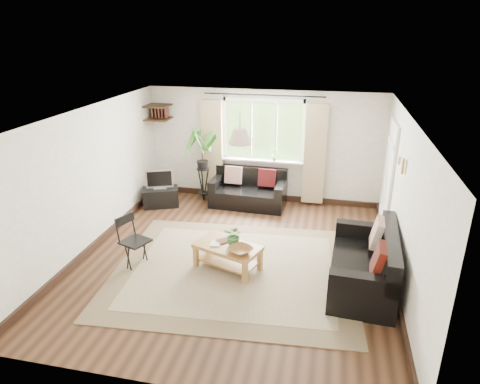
% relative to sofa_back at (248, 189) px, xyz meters
% --- Properties ---
extents(floor, '(5.50, 5.50, 0.00)m').
position_rel_sofa_back_xyz_m(floor, '(0.24, -2.30, -0.37)').
color(floor, black).
rests_on(floor, ground).
extents(ceiling, '(5.50, 5.50, 0.00)m').
position_rel_sofa_back_xyz_m(ceiling, '(0.24, -2.30, 2.03)').
color(ceiling, white).
rests_on(ceiling, floor).
extents(wall_back, '(5.00, 0.02, 2.40)m').
position_rel_sofa_back_xyz_m(wall_back, '(0.24, 0.45, 0.83)').
color(wall_back, beige).
rests_on(wall_back, floor).
extents(wall_front, '(5.00, 0.02, 2.40)m').
position_rel_sofa_back_xyz_m(wall_front, '(0.24, -5.05, 0.83)').
color(wall_front, beige).
rests_on(wall_front, floor).
extents(wall_left, '(0.02, 5.50, 2.40)m').
position_rel_sofa_back_xyz_m(wall_left, '(-2.26, -2.30, 0.83)').
color(wall_left, beige).
rests_on(wall_left, floor).
extents(wall_right, '(0.02, 5.50, 2.40)m').
position_rel_sofa_back_xyz_m(wall_right, '(2.74, -2.30, 0.83)').
color(wall_right, beige).
rests_on(wall_right, floor).
extents(rug, '(3.95, 3.46, 0.02)m').
position_rel_sofa_back_xyz_m(rug, '(0.29, -2.62, -0.36)').
color(rug, beige).
rests_on(rug, floor).
extents(window, '(2.50, 0.16, 2.16)m').
position_rel_sofa_back_xyz_m(window, '(0.24, 0.41, 1.18)').
color(window, white).
rests_on(window, wall_back).
extents(door, '(0.06, 0.96, 2.06)m').
position_rel_sofa_back_xyz_m(door, '(2.71, -0.60, 0.63)').
color(door, silver).
rests_on(door, wall_right).
extents(corner_shelf, '(0.50, 0.50, 0.34)m').
position_rel_sofa_back_xyz_m(corner_shelf, '(-2.01, 0.20, 1.52)').
color(corner_shelf, black).
rests_on(corner_shelf, wall_back).
extents(pendant_lamp, '(0.36, 0.36, 0.54)m').
position_rel_sofa_back_xyz_m(pendant_lamp, '(0.24, -1.90, 1.68)').
color(pendant_lamp, beige).
rests_on(pendant_lamp, ceiling).
extents(wall_sconce, '(0.12, 0.12, 0.28)m').
position_rel_sofa_back_xyz_m(wall_sconce, '(2.67, -2.00, 1.37)').
color(wall_sconce, beige).
rests_on(wall_sconce, wall_right).
extents(sofa_back, '(1.60, 0.84, 0.74)m').
position_rel_sofa_back_xyz_m(sofa_back, '(0.00, 0.00, 0.00)').
color(sofa_back, black).
rests_on(sofa_back, floor).
extents(sofa_right, '(1.82, 0.98, 0.84)m').
position_rel_sofa_back_xyz_m(sofa_right, '(2.23, -2.62, 0.05)').
color(sofa_right, black).
rests_on(sofa_right, floor).
extents(coffee_table, '(1.14, 0.86, 0.41)m').
position_rel_sofa_back_xyz_m(coffee_table, '(0.19, -2.59, -0.16)').
color(coffee_table, '#996432').
rests_on(coffee_table, floor).
extents(table_plant, '(0.36, 0.33, 0.34)m').
position_rel_sofa_back_xyz_m(table_plant, '(0.29, -2.57, 0.22)').
color(table_plant, '#2A6026').
rests_on(table_plant, coffee_table).
extents(bowl, '(0.49, 0.49, 0.09)m').
position_rel_sofa_back_xyz_m(bowl, '(0.44, -2.77, 0.09)').
color(bowl, brown).
rests_on(bowl, coffee_table).
extents(book_a, '(0.18, 0.23, 0.02)m').
position_rel_sofa_back_xyz_m(book_a, '(-0.09, -2.59, 0.06)').
color(book_a, white).
rests_on(book_a, coffee_table).
extents(book_b, '(0.27, 0.27, 0.02)m').
position_rel_sofa_back_xyz_m(book_b, '(0.04, -2.41, 0.06)').
color(book_b, '#502920').
rests_on(book_b, coffee_table).
extents(tv_stand, '(0.84, 0.66, 0.40)m').
position_rel_sofa_back_xyz_m(tv_stand, '(-1.82, -0.42, -0.17)').
color(tv_stand, black).
rests_on(tv_stand, floor).
extents(tv, '(0.60, 0.39, 0.44)m').
position_rel_sofa_back_xyz_m(tv, '(-1.82, -0.42, 0.25)').
color(tv, '#A5A5AA').
rests_on(tv, tv_stand).
extents(palm_stand, '(0.77, 0.77, 1.60)m').
position_rel_sofa_back_xyz_m(palm_stand, '(-1.02, 0.08, 0.43)').
color(palm_stand, black).
rests_on(palm_stand, floor).
extents(folding_chair, '(0.56, 0.56, 0.83)m').
position_rel_sofa_back_xyz_m(folding_chair, '(-1.26, -2.80, 0.05)').
color(folding_chair, black).
rests_on(folding_chair, floor).
extents(sill_plant, '(0.14, 0.10, 0.27)m').
position_rel_sofa_back_xyz_m(sill_plant, '(0.49, 0.33, 0.70)').
color(sill_plant, '#2D6023').
rests_on(sill_plant, window).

